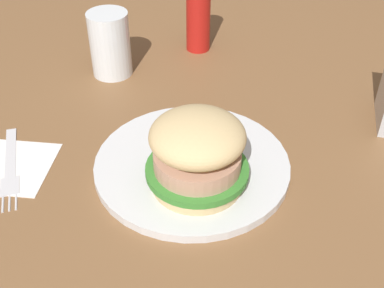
{
  "coord_description": "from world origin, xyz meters",
  "views": [
    {
      "loc": [
        -0.47,
        -0.02,
        0.44
      ],
      "look_at": [
        0.03,
        0.02,
        0.04
      ],
      "focal_mm": 46.17,
      "sensor_mm": 36.0,
      "label": 1
    }
  ],
  "objects_px": {
    "plate": "(192,165)",
    "drink_glass": "(110,48)",
    "napkin": "(10,166)",
    "ketchup_bottle": "(198,14)",
    "sandwich": "(197,153)",
    "fork": "(10,165)",
    "fries_pile": "(198,133)"
  },
  "relations": [
    {
      "from": "plate",
      "to": "drink_glass",
      "type": "relative_size",
      "value": 2.37
    },
    {
      "from": "plate",
      "to": "fries_pile",
      "type": "distance_m",
      "value": 0.06
    },
    {
      "from": "plate",
      "to": "ketchup_bottle",
      "type": "bearing_deg",
      "value": 2.29
    },
    {
      "from": "ketchup_bottle",
      "to": "napkin",
      "type": "bearing_deg",
      "value": 147.0
    },
    {
      "from": "drink_glass",
      "to": "plate",
      "type": "bearing_deg",
      "value": -147.24
    },
    {
      "from": "fries_pile",
      "to": "ketchup_bottle",
      "type": "bearing_deg",
      "value": 3.6
    },
    {
      "from": "plate",
      "to": "fork",
      "type": "relative_size",
      "value": 1.55
    },
    {
      "from": "fork",
      "to": "drink_glass",
      "type": "bearing_deg",
      "value": -19.01
    },
    {
      "from": "fries_pile",
      "to": "fork",
      "type": "xyz_separation_m",
      "value": [
        -0.07,
        0.25,
        -0.01
      ]
    },
    {
      "from": "fork",
      "to": "napkin",
      "type": "bearing_deg",
      "value": 19.3
    },
    {
      "from": "napkin",
      "to": "ketchup_bottle",
      "type": "distance_m",
      "value": 0.43
    },
    {
      "from": "fork",
      "to": "ketchup_bottle",
      "type": "distance_m",
      "value": 0.43
    },
    {
      "from": "plate",
      "to": "napkin",
      "type": "bearing_deg",
      "value": 93.44
    },
    {
      "from": "plate",
      "to": "sandwich",
      "type": "bearing_deg",
      "value": -167.02
    },
    {
      "from": "fries_pile",
      "to": "fork",
      "type": "distance_m",
      "value": 0.26
    },
    {
      "from": "plate",
      "to": "drink_glass",
      "type": "bearing_deg",
      "value": 32.76
    },
    {
      "from": "napkin",
      "to": "fork",
      "type": "bearing_deg",
      "value": -160.7
    },
    {
      "from": "plate",
      "to": "ketchup_bottle",
      "type": "relative_size",
      "value": 1.91
    },
    {
      "from": "plate",
      "to": "sandwich",
      "type": "height_order",
      "value": "sandwich"
    },
    {
      "from": "napkin",
      "to": "drink_glass",
      "type": "xyz_separation_m",
      "value": [
        0.26,
        -0.09,
        0.05
      ]
    },
    {
      "from": "sandwich",
      "to": "plate",
      "type": "bearing_deg",
      "value": 12.98
    },
    {
      "from": "sandwich",
      "to": "napkin",
      "type": "height_order",
      "value": "sandwich"
    },
    {
      "from": "napkin",
      "to": "ketchup_bottle",
      "type": "bearing_deg",
      "value": -33.0
    },
    {
      "from": "fries_pile",
      "to": "napkin",
      "type": "xyz_separation_m",
      "value": [
        -0.07,
        0.25,
        -0.02
      ]
    },
    {
      "from": "napkin",
      "to": "sandwich",
      "type": "bearing_deg",
      "value": -95.8
    },
    {
      "from": "fries_pile",
      "to": "fork",
      "type": "bearing_deg",
      "value": 106.16
    },
    {
      "from": "fork",
      "to": "drink_glass",
      "type": "xyz_separation_m",
      "value": [
        0.26,
        -0.09,
        0.04
      ]
    },
    {
      "from": "fries_pile",
      "to": "napkin",
      "type": "relative_size",
      "value": 1.02
    },
    {
      "from": "sandwich",
      "to": "fries_pile",
      "type": "bearing_deg",
      "value": 2.99
    },
    {
      "from": "sandwich",
      "to": "fork",
      "type": "bearing_deg",
      "value": 84.52
    },
    {
      "from": "drink_glass",
      "to": "fries_pile",
      "type": "bearing_deg",
      "value": -139.3
    },
    {
      "from": "napkin",
      "to": "fork",
      "type": "distance_m",
      "value": 0.0
    }
  ]
}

